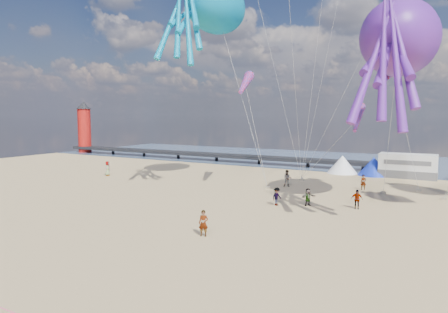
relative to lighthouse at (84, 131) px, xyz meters
The scene contains 24 objects.
ground 71.36m from the lighthouse, 38.16° to the right, with size 120.00×120.00×0.00m, color tan.
water 57.25m from the lighthouse, 11.11° to the left, with size 120.00×120.00×0.00m, color #3C5372.
pier 28.22m from the lighthouse, ahead, with size 60.00×3.00×0.50m, color black.
lighthouse is the anchor object (origin of this frame).
motorhome_0 62.20m from the lighthouse, ahead, with size 6.60×2.50×3.00m, color silver.
tent_white 54.25m from the lighthouse, ahead, with size 4.00×4.00×2.40m, color white.
tent_blue 58.23m from the lighthouse, ahead, with size 4.00×4.00×2.40m, color #1933CC.
standing_person 64.45m from the lighthouse, 34.85° to the right, with size 0.62×0.41×1.71m, color tan.
beachgoer_1 54.14m from the lighthouse, 18.61° to the right, with size 0.90×0.59×1.84m, color #7F6659.
beachgoer_2 59.80m from the lighthouse, 26.07° to the right, with size 0.76×0.59×1.57m, color #7F6659.
beachgoer_3 64.65m from the lighthouse, 21.92° to the right, with size 1.05×0.61×1.63m, color #7F6659.
beachgoer_4 61.43m from the lighthouse, 24.06° to the right, with size 0.89×0.37×1.52m, color #7F6659.
beachgoer_5 60.72m from the lighthouse, 14.26° to the right, with size 1.47×0.47×1.58m, color #7F6659.
beachgoer_6 35.29m from the lighthouse, 36.83° to the right, with size 0.68×0.44×1.86m, color #7F6659.
sandbag_a 53.49m from the lighthouse, 21.18° to the right, with size 0.50×0.35×0.22m, color gray.
sandbag_b 63.15m from the lighthouse, 14.87° to the right, with size 0.50×0.35×0.22m, color gray.
sandbag_c 68.32m from the lighthouse, 13.93° to the right, with size 0.50×0.35×0.22m, color gray.
sandbag_d 65.36m from the lighthouse, 11.60° to the right, with size 0.50×0.35×0.22m, color gray.
sandbag_e 52.90m from the lighthouse, 13.73° to the right, with size 0.50×0.35×0.22m, color gray.
kite_octopus_teal 50.48m from the lighthouse, 24.59° to the right, with size 4.59×10.71×12.24m, color #037CA7, non-canonical shape.
kite_octopus_purple 67.24m from the lighthouse, 20.18° to the right, with size 4.74×11.06×12.64m, color #581F8D, non-canonical shape.
windsock_left 52.41m from the lighthouse, 23.42° to the right, with size 1.10×6.14×6.14m, color red, non-canonical shape.
windsock_mid 65.28m from the lighthouse, 17.90° to the right, with size 1.00×6.36×6.36m, color red, non-canonical shape.
windsock_right 60.81m from the lighthouse, 16.11° to the right, with size 0.90×5.03×5.03m, color red, non-canonical shape.
Camera 1 is at (10.37, -13.98, 7.84)m, focal length 32.00 mm.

